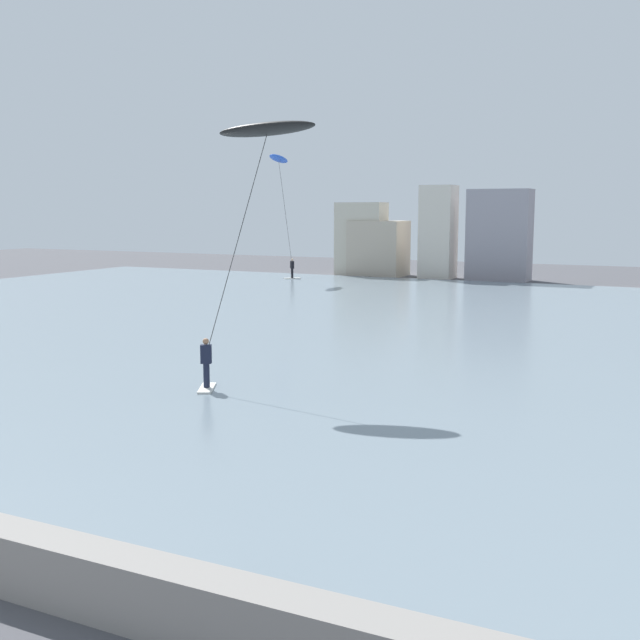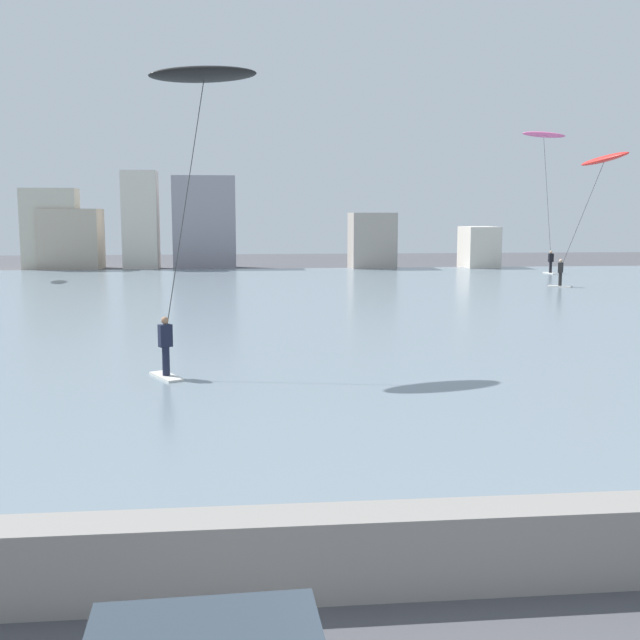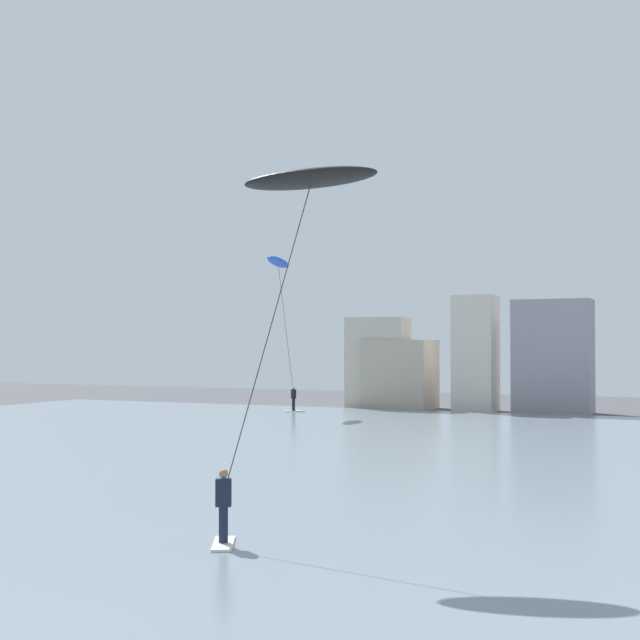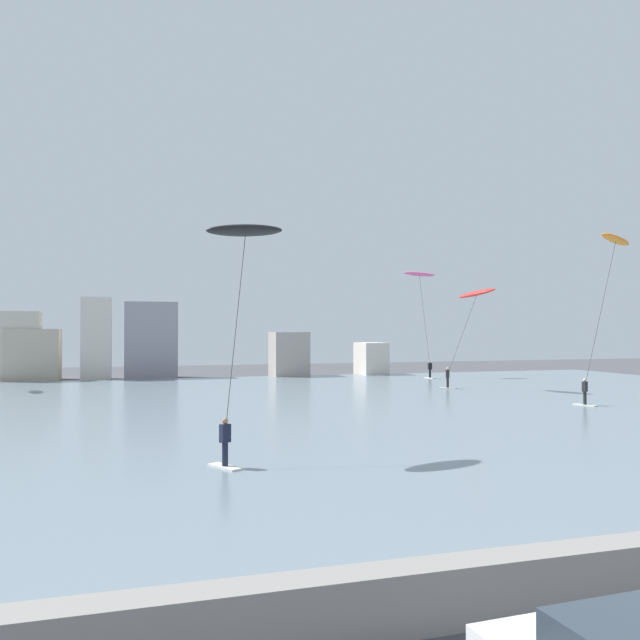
{
  "view_description": "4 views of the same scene",
  "coord_description": "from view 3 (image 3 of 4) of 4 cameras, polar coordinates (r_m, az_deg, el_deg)",
  "views": [
    {
      "loc": [
        9.44,
        -3.88,
        5.82
      ],
      "look_at": [
        1.26,
        12.84,
        3.13
      ],
      "focal_mm": 43.48,
      "sensor_mm": 36.0,
      "label": 1
    },
    {
      "loc": [
        -2.42,
        -4.55,
        4.5
      ],
      "look_at": [
        -0.8,
        11.26,
        2.3
      ],
      "focal_mm": 43.72,
      "sensor_mm": 36.0,
      "label": 2
    },
    {
      "loc": [
        5.76,
        -0.91,
        4.45
      ],
      "look_at": [
        0.47,
        10.59,
        4.79
      ],
      "focal_mm": 51.19,
      "sensor_mm": 36.0,
      "label": 3
    },
    {
      "loc": [
        -7.63,
        -5.03,
        4.67
      ],
      "look_at": [
        -1.29,
        15.73,
        5.01
      ],
      "focal_mm": 35.94,
      "sensor_mm": 36.0,
      "label": 4
    }
  ],
  "objects": [
    {
      "name": "water_bay",
      "position": [
        32.58,
        14.48,
        -9.25
      ],
      "size": [
        84.0,
        52.0,
        0.1
      ],
      "primitive_type": "cube",
      "color": "slate",
      "rests_on": "ground"
    },
    {
      "name": "far_shore_buildings",
      "position": [
        60.65,
        13.29,
        -2.9
      ],
      "size": [
        37.35,
        5.82,
        7.73
      ],
      "color": "beige",
      "rests_on": "ground"
    },
    {
      "name": "kitesurfer_blue",
      "position": [
        58.42,
        -2.51,
        2.59
      ],
      "size": [
        1.54,
        3.63,
        10.08
      ],
      "color": "silver",
      "rests_on": "water_bay"
    },
    {
      "name": "kitesurfer_black",
      "position": [
        21.46,
        -1.08,
        6.99
      ],
      "size": [
        3.35,
        3.9,
        8.65
      ],
      "color": "silver",
      "rests_on": "water_bay"
    }
  ]
}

